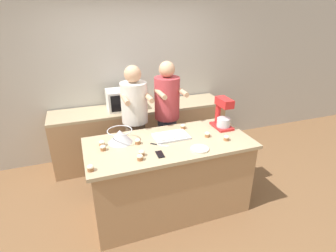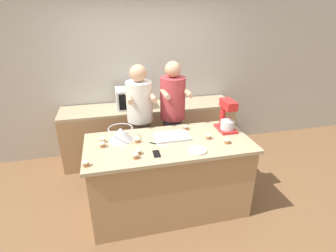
# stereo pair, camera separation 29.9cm
# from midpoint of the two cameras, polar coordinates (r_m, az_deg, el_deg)

# --- Properties ---
(ground_plane) EXTENTS (16.00, 16.00, 0.00)m
(ground_plane) POSITION_cam_midpoint_polar(r_m,az_deg,el_deg) (3.56, -2.26, -17.05)
(ground_plane) COLOR brown
(back_wall) EXTENTS (10.00, 0.06, 2.70)m
(back_wall) POSITION_cam_midpoint_polar(r_m,az_deg,el_deg) (4.45, -9.35, 10.88)
(back_wall) COLOR #B2ADA3
(back_wall) RESTS_ON ground_plane
(island_counter) EXTENTS (1.92, 0.90, 0.94)m
(island_counter) POSITION_cam_midpoint_polar(r_m,az_deg,el_deg) (3.27, -2.39, -10.80)
(island_counter) COLOR #A87F56
(island_counter) RESTS_ON ground_plane
(back_counter) EXTENTS (2.80, 0.60, 0.91)m
(back_counter) POSITION_cam_midpoint_polar(r_m,az_deg,el_deg) (4.42, -7.70, -1.43)
(back_counter) COLOR #A87F56
(back_counter) RESTS_ON ground_plane
(person_left) EXTENTS (0.36, 0.51, 1.70)m
(person_left) POSITION_cam_midpoint_polar(r_m,az_deg,el_deg) (3.64, -9.45, 0.30)
(person_left) COLOR brown
(person_left) RESTS_ON ground_plane
(person_right) EXTENTS (0.36, 0.51, 1.73)m
(person_right) POSITION_cam_midpoint_polar(r_m,az_deg,el_deg) (3.73, -2.48, 1.44)
(person_right) COLOR #33384C
(person_right) RESTS_ON ground_plane
(stand_mixer) EXTENTS (0.20, 0.30, 0.40)m
(stand_mixer) POSITION_cam_midpoint_polar(r_m,az_deg,el_deg) (3.37, 9.35, 2.36)
(stand_mixer) COLOR red
(stand_mixer) RESTS_ON island_counter
(mixing_bowl) EXTENTS (0.29, 0.29, 0.15)m
(mixing_bowl) POSITION_cam_midpoint_polar(r_m,az_deg,el_deg) (3.06, -13.17, -2.15)
(mixing_bowl) COLOR #BCBCC1
(mixing_bowl) RESTS_ON island_counter
(baking_tray) EXTENTS (0.41, 0.27, 0.04)m
(baking_tray) POSITION_cam_midpoint_polar(r_m,az_deg,el_deg) (3.12, -2.05, -2.25)
(baking_tray) COLOR #BCBCC1
(baking_tray) RESTS_ON island_counter
(microwave_oven) EXTENTS (0.46, 0.36, 0.31)m
(microwave_oven) POSITION_cam_midpoint_polar(r_m,az_deg,el_deg) (4.15, -11.99, 5.64)
(microwave_oven) COLOR silver
(microwave_oven) RESTS_ON back_counter
(cell_phone) EXTENTS (0.08, 0.15, 0.01)m
(cell_phone) POSITION_cam_midpoint_polar(r_m,az_deg,el_deg) (2.77, -4.87, -6.24)
(cell_phone) COLOR black
(cell_phone) RESTS_ON island_counter
(small_plate) EXTENTS (0.20, 0.20, 0.02)m
(small_plate) POSITION_cam_midpoint_polar(r_m,az_deg,el_deg) (2.86, 3.93, -5.06)
(small_plate) COLOR beige
(small_plate) RESTS_ON island_counter
(knife) EXTENTS (0.18, 0.15, 0.01)m
(knife) POSITION_cam_midpoint_polar(r_m,az_deg,el_deg) (2.97, -5.03, -4.13)
(knife) COLOR #BCBCC1
(knife) RESTS_ON island_counter
(cupcake_0) EXTENTS (0.06, 0.06, 0.06)m
(cupcake_0) POSITION_cam_midpoint_polar(r_m,az_deg,el_deg) (3.09, 9.94, -2.61)
(cupcake_0) COLOR #9E6038
(cupcake_0) RESTS_ON island_counter
(cupcake_1) EXTENTS (0.06, 0.06, 0.06)m
(cupcake_1) POSITION_cam_midpoint_polar(r_m,az_deg,el_deg) (2.64, -19.72, -8.68)
(cupcake_1) COLOR #9E6038
(cupcake_1) RESTS_ON island_counter
(cupcake_2) EXTENTS (0.06, 0.06, 0.06)m
(cupcake_2) POSITION_cam_midpoint_polar(r_m,az_deg,el_deg) (3.05, -16.94, -3.67)
(cupcake_2) COLOR #9E6038
(cupcake_2) RESTS_ON island_counter
(cupcake_3) EXTENTS (0.06, 0.06, 0.06)m
(cupcake_3) POSITION_cam_midpoint_polar(r_m,az_deg,el_deg) (2.76, -8.88, -5.90)
(cupcake_3) COLOR #9E6038
(cupcake_3) RESTS_ON island_counter
(cupcake_4) EXTENTS (0.06, 0.06, 0.06)m
(cupcake_4) POSITION_cam_midpoint_polar(r_m,az_deg,el_deg) (3.14, 5.90, -1.89)
(cupcake_4) COLOR #9E6038
(cupcake_4) RESTS_ON island_counter
(cupcake_5) EXTENTS (0.06, 0.06, 0.06)m
(cupcake_5) POSITION_cam_midpoint_polar(r_m,az_deg,el_deg) (2.96, -16.81, -4.61)
(cupcake_5) COLOR #9E6038
(cupcake_5) RESTS_ON island_counter
(cupcake_6) EXTENTS (0.06, 0.06, 0.06)m
(cupcake_6) POSITION_cam_midpoint_polar(r_m,az_deg,el_deg) (3.00, -9.46, -3.38)
(cupcake_6) COLOR #9E6038
(cupcake_6) RESTS_ON island_counter
(cupcake_7) EXTENTS (0.06, 0.06, 0.06)m
(cupcake_7) POSITION_cam_midpoint_polar(r_m,az_deg,el_deg) (2.69, -9.31, -6.81)
(cupcake_7) COLOR #9E6038
(cupcake_7) RESTS_ON island_counter
(cupcake_8) EXTENTS (0.06, 0.06, 0.06)m
(cupcake_8) POSITION_cam_midpoint_polar(r_m,az_deg,el_deg) (3.34, 0.74, -0.14)
(cupcake_8) COLOR #9E6038
(cupcake_8) RESTS_ON island_counter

